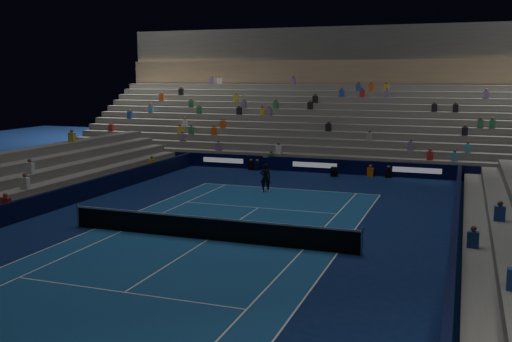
{
  "coord_description": "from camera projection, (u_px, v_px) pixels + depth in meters",
  "views": [
    {
      "loc": [
        9.83,
        -21.63,
        6.74
      ],
      "look_at": [
        0.0,
        6.0,
        2.0
      ],
      "focal_mm": 41.22,
      "sensor_mm": 36.0,
      "label": 1
    }
  ],
  "objects": [
    {
      "name": "sponsor_barrier_west",
      "position": [
        19.0,
        211.0,
        27.58
      ],
      "size": [
        0.25,
        37.0,
        1.0
      ],
      "primitive_type": "cube",
      "color": "black",
      "rests_on": "ground"
    },
    {
      "name": "tennis_player",
      "position": [
        265.0,
        178.0,
        34.48
      ],
      "size": [
        0.72,
        0.6,
        1.71
      ],
      "primitive_type": "imported",
      "rotation": [
        0.0,
        0.0,
        3.49
      ],
      "color": "black",
      "rests_on": "ground"
    },
    {
      "name": "broadcast_camera",
      "position": [
        334.0,
        172.0,
        40.01
      ],
      "size": [
        0.52,
        0.94,
        0.61
      ],
      "color": "black",
      "rests_on": "ground"
    },
    {
      "name": "grandstand_main",
      "position": [
        342.0,
        116.0,
        49.86
      ],
      "size": [
        44.0,
        15.2,
        11.2
      ],
      "color": "slate",
      "rests_on": "ground"
    },
    {
      "name": "court_surface",
      "position": [
        208.0,
        240.0,
        24.45
      ],
      "size": [
        10.97,
        23.77,
        0.01
      ],
      "primitive_type": "cube",
      "color": "navy",
      "rests_on": "ground"
    },
    {
      "name": "ground",
      "position": [
        208.0,
        240.0,
        24.45
      ],
      "size": [
        90.0,
        90.0,
        0.0
      ],
      "primitive_type": "plane",
      "color": "#0C1C4A",
      "rests_on": "ground"
    },
    {
      "name": "tennis_net",
      "position": [
        208.0,
        228.0,
        24.37
      ],
      "size": [
        12.9,
        0.1,
        1.1
      ],
      "color": "#B2B2B7",
      "rests_on": "ground"
    },
    {
      "name": "sponsor_barrier_east",
      "position": [
        453.0,
        251.0,
        21.16
      ],
      "size": [
        0.25,
        37.0,
        1.0
      ],
      "primitive_type": "cube",
      "color": "black",
      "rests_on": "ground"
    },
    {
      "name": "sponsor_barrier_far",
      "position": [
        315.0,
        165.0,
        41.58
      ],
      "size": [
        44.0,
        0.25,
        1.0
      ],
      "primitive_type": "cube",
      "color": "black",
      "rests_on": "ground"
    }
  ]
}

